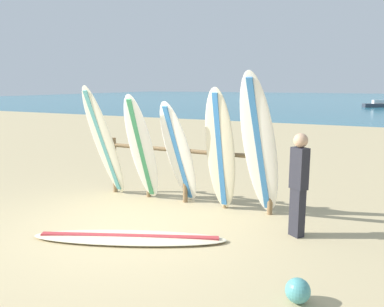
% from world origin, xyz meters
% --- Properties ---
extents(ground_plane, '(120.00, 120.00, 0.00)m').
position_xyz_m(ground_plane, '(0.00, 0.00, 0.00)').
color(ground_plane, tan).
extents(ocean_water, '(120.00, 80.00, 0.01)m').
position_xyz_m(ocean_water, '(0.00, 58.00, 0.00)').
color(ocean_water, teal).
rests_on(ocean_water, ground).
extents(surfboard_rack, '(3.42, 0.09, 1.16)m').
position_xyz_m(surfboard_rack, '(0.24, 1.74, 0.72)').
color(surfboard_rack, olive).
rests_on(surfboard_rack, ground).
extents(surfboard_leaning_far_left, '(0.68, 0.99, 2.25)m').
position_xyz_m(surfboard_leaning_far_left, '(-1.34, 1.31, 1.12)').
color(surfboard_leaning_far_left, silver).
rests_on(surfboard_leaning_far_left, ground).
extents(surfboard_leaning_left, '(0.55, 0.93, 2.10)m').
position_xyz_m(surfboard_leaning_left, '(-0.47, 1.33, 1.05)').
color(surfboard_leaning_left, white).
rests_on(surfboard_leaning_left, ground).
extents(surfboard_leaning_center_left, '(0.69, 0.96, 1.98)m').
position_xyz_m(surfboard_leaning_center_left, '(0.24, 1.48, 0.99)').
color(surfboard_leaning_center_left, white).
rests_on(surfboard_leaning_center_left, ground).
extents(surfboard_leaning_center, '(0.57, 0.59, 2.22)m').
position_xyz_m(surfboard_leaning_center, '(1.06, 1.47, 1.11)').
color(surfboard_leaning_center, beige).
rests_on(surfboard_leaning_center, ground).
extents(surfboard_leaning_center_right, '(0.65, 1.20, 2.47)m').
position_xyz_m(surfboard_leaning_center_right, '(1.80, 1.31, 1.24)').
color(surfboard_leaning_center_right, white).
rests_on(surfboard_leaning_center_right, ground).
extents(surfboard_lying_on_sand, '(2.87, 1.62, 0.08)m').
position_xyz_m(surfboard_lying_on_sand, '(0.34, -0.29, 0.04)').
color(surfboard_lying_on_sand, beige).
rests_on(surfboard_lying_on_sand, ground).
extents(beachgoer_standing, '(0.30, 0.28, 1.56)m').
position_xyz_m(beachgoer_standing, '(2.51, 0.95, 0.86)').
color(beachgoer_standing, '#26262D').
rests_on(beachgoer_standing, ground).
extents(small_boat_offshore, '(2.82, 2.02, 0.71)m').
position_xyz_m(small_boat_offshore, '(3.18, 37.59, 0.26)').
color(small_boat_offshore, '#333842').
rests_on(small_boat_offshore, ocean_water).
extents(beach_ball, '(0.26, 0.26, 0.26)m').
position_xyz_m(beach_ball, '(2.89, -0.90, 0.13)').
color(beach_ball, teal).
rests_on(beach_ball, ground).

